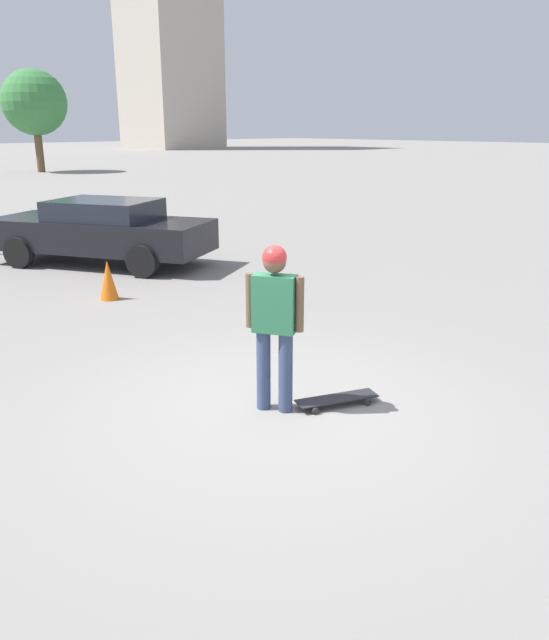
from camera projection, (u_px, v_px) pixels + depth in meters
ground_plane at (275, 409)px, 6.69m from camera, size 220.00×220.00×0.00m
person at (275, 315)px, 6.37m from camera, size 0.39×0.55×1.78m
skateboard at (337, 399)px, 6.77m from camera, size 0.93×0.57×0.08m
car_parked_near at (102, 230)px, 13.49m from camera, size 3.86×5.03×1.40m
building_block_distant at (167, 7)px, 78.92m from camera, size 9.82×10.72×34.60m
tree_distant at (34, 103)px, 39.68m from camera, size 4.08×4.08×6.38m
traffic_cone at (108, 280)px, 10.82m from camera, size 0.32×0.32×0.69m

